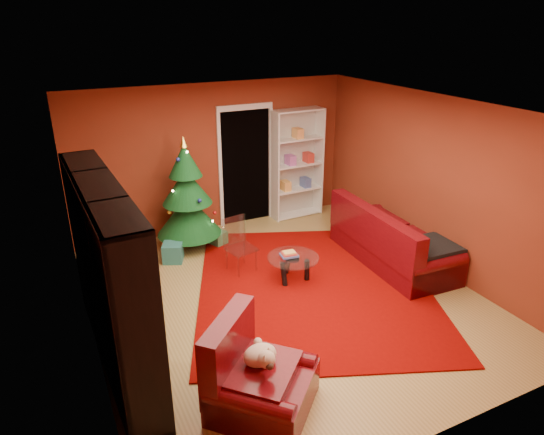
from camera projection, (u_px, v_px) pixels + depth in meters
name	position (u px, v px, depth m)	size (l,w,h in m)	color
floor	(284.00, 298.00, 6.76)	(5.00, 5.50, 0.05)	olive
ceiling	(287.00, 107.00, 5.73)	(5.00, 5.50, 0.05)	silver
wall_back	(213.00, 158.00, 8.55)	(5.00, 0.05, 2.60)	maroon
wall_left	(78.00, 248.00, 5.23)	(0.05, 5.50, 2.60)	maroon
wall_right	(435.00, 183.00, 7.26)	(0.05, 5.50, 2.60)	maroon
doorway	(246.00, 168.00, 8.85)	(1.06, 0.60, 2.16)	black
rug	(314.00, 286.00, 6.99)	(3.25, 3.79, 0.02)	#750501
media_unit	(110.00, 277.00, 5.15)	(0.42, 2.75, 2.11)	black
christmas_tree	(187.00, 195.00, 7.90)	(1.07, 1.07, 1.90)	#0C4119
gift_box_teal	(173.00, 252.00, 7.68)	(0.30, 0.30, 0.30)	#236C68
gift_box_green	(218.00, 238.00, 8.25)	(0.24, 0.24, 0.24)	#347346
gift_box_red	(176.00, 232.00, 8.51)	(0.22, 0.22, 0.22)	maroon
white_bookshelf	(297.00, 164.00, 9.12)	(0.98, 0.35, 2.12)	white
armchair	(263.00, 375.00, 4.71)	(1.00, 1.00, 0.78)	#4A060B
dog	(260.00, 355.00, 4.69)	(0.40, 0.30, 0.26)	beige
sofa	(394.00, 234.00, 7.55)	(2.19, 0.98, 0.94)	#4A060B
coffee_table	(293.00, 268.00, 7.10)	(0.76, 0.76, 0.47)	gray
acrylic_chair	(241.00, 249.00, 7.28)	(0.39, 0.43, 0.77)	#66605B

